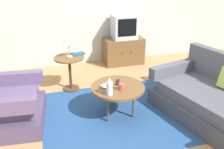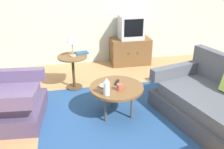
{
  "view_description": "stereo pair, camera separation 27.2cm",
  "coord_description": "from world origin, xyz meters",
  "px_view_note": "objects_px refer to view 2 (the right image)",
  "views": [
    {
      "loc": [
        -0.86,
        -2.84,
        2.06
      ],
      "look_at": [
        0.09,
        0.41,
        0.55
      ],
      "focal_mm": 39.12,
      "sensor_mm": 36.0,
      "label": 1
    },
    {
      "loc": [
        -0.59,
        -2.91,
        2.06
      ],
      "look_at": [
        0.09,
        0.41,
        0.55
      ],
      "focal_mm": 39.12,
      "sensor_mm": 36.0,
      "label": 2
    }
  ],
  "objects_px": {
    "television": "(131,27)",
    "tv_remote_dark": "(117,82)",
    "coffee_table": "(117,89)",
    "book": "(82,53)",
    "couch": "(220,107)",
    "mug": "(120,87)",
    "table_lamp": "(72,39)",
    "bowl": "(105,87)",
    "tv_stand": "(130,51)",
    "armchair": "(4,101)",
    "vase": "(107,87)",
    "side_table": "(73,65)"
  },
  "relations": [
    {
      "from": "side_table",
      "to": "coffee_table",
      "type": "bearing_deg",
      "value": -61.1
    },
    {
      "from": "coffee_table",
      "to": "table_lamp",
      "type": "relative_size",
      "value": 2.0
    },
    {
      "from": "tv_remote_dark",
      "to": "couch",
      "type": "bearing_deg",
      "value": 87.35
    },
    {
      "from": "television",
      "to": "table_lamp",
      "type": "relative_size",
      "value": 1.3
    },
    {
      "from": "armchair",
      "to": "couch",
      "type": "relative_size",
      "value": 0.53
    },
    {
      "from": "armchair",
      "to": "bowl",
      "type": "xyz_separation_m",
      "value": [
        1.41,
        -0.23,
        0.19
      ]
    },
    {
      "from": "mug",
      "to": "bowl",
      "type": "distance_m",
      "value": 0.22
    },
    {
      "from": "coffee_table",
      "to": "table_lamp",
      "type": "height_order",
      "value": "table_lamp"
    },
    {
      "from": "table_lamp",
      "to": "tv_remote_dark",
      "type": "relative_size",
      "value": 2.28
    },
    {
      "from": "side_table",
      "to": "table_lamp",
      "type": "height_order",
      "value": "table_lamp"
    },
    {
      "from": "couch",
      "to": "book",
      "type": "distance_m",
      "value": 2.42
    },
    {
      "from": "television",
      "to": "tv_remote_dark",
      "type": "xyz_separation_m",
      "value": [
        -0.74,
        -1.87,
        -0.37
      ]
    },
    {
      "from": "mug",
      "to": "book",
      "type": "height_order",
      "value": "book"
    },
    {
      "from": "tv_stand",
      "to": "mug",
      "type": "bearing_deg",
      "value": -109.48
    },
    {
      "from": "vase",
      "to": "tv_remote_dark",
      "type": "bearing_deg",
      "value": 56.26
    },
    {
      "from": "couch",
      "to": "coffee_table",
      "type": "height_order",
      "value": "couch"
    },
    {
      "from": "side_table",
      "to": "tv_remote_dark",
      "type": "xyz_separation_m",
      "value": [
        0.6,
        -0.91,
        0.03
      ]
    },
    {
      "from": "bowl",
      "to": "television",
      "type": "bearing_deg",
      "value": 64.83
    },
    {
      "from": "tv_stand",
      "to": "vase",
      "type": "xyz_separation_m",
      "value": [
        -0.95,
        -2.21,
        0.29
      ]
    },
    {
      "from": "television",
      "to": "vase",
      "type": "relative_size",
      "value": 2.04
    },
    {
      "from": "mug",
      "to": "television",
      "type": "bearing_deg",
      "value": 70.42
    },
    {
      "from": "coffee_table",
      "to": "book",
      "type": "distance_m",
      "value": 1.2
    },
    {
      "from": "coffee_table",
      "to": "book",
      "type": "height_order",
      "value": "book"
    },
    {
      "from": "vase",
      "to": "tv_stand",
      "type": "bearing_deg",
      "value": 66.68
    },
    {
      "from": "armchair",
      "to": "bowl",
      "type": "height_order",
      "value": "armchair"
    },
    {
      "from": "vase",
      "to": "book",
      "type": "bearing_deg",
      "value": 98.88
    },
    {
      "from": "tv_stand",
      "to": "bowl",
      "type": "xyz_separation_m",
      "value": [
        -0.95,
        -2.03,
        0.2
      ]
    },
    {
      "from": "side_table",
      "to": "television",
      "type": "distance_m",
      "value": 1.7
    },
    {
      "from": "couch",
      "to": "television",
      "type": "xyz_separation_m",
      "value": [
        -0.58,
        2.52,
        0.57
      ]
    },
    {
      "from": "table_lamp",
      "to": "bowl",
      "type": "xyz_separation_m",
      "value": [
        0.37,
        -1.06,
        -0.42
      ]
    },
    {
      "from": "table_lamp",
      "to": "bowl",
      "type": "distance_m",
      "value": 1.2
    },
    {
      "from": "vase",
      "to": "bowl",
      "type": "height_order",
      "value": "vase"
    },
    {
      "from": "vase",
      "to": "side_table",
      "type": "bearing_deg",
      "value": 107.13
    },
    {
      "from": "tv_stand",
      "to": "armchair",
      "type": "bearing_deg",
      "value": -142.58
    },
    {
      "from": "mug",
      "to": "armchair",
      "type": "bearing_deg",
      "value": 169.04
    },
    {
      "from": "table_lamp",
      "to": "vase",
      "type": "relative_size",
      "value": 1.56
    },
    {
      "from": "side_table",
      "to": "vase",
      "type": "distance_m",
      "value": 1.3
    },
    {
      "from": "mug",
      "to": "coffee_table",
      "type": "bearing_deg",
      "value": 99.64
    },
    {
      "from": "couch",
      "to": "vase",
      "type": "bearing_deg",
      "value": 63.86
    },
    {
      "from": "armchair",
      "to": "book",
      "type": "distance_m",
      "value": 1.55
    },
    {
      "from": "armchair",
      "to": "television",
      "type": "height_order",
      "value": "television"
    },
    {
      "from": "vase",
      "to": "mug",
      "type": "bearing_deg",
      "value": 24.78
    },
    {
      "from": "couch",
      "to": "tv_remote_dark",
      "type": "xyz_separation_m",
      "value": [
        -1.31,
        0.64,
        0.2
      ]
    },
    {
      "from": "side_table",
      "to": "tv_stand",
      "type": "height_order",
      "value": "side_table"
    },
    {
      "from": "mug",
      "to": "tv_remote_dark",
      "type": "distance_m",
      "value": 0.24
    },
    {
      "from": "side_table",
      "to": "table_lamp",
      "type": "bearing_deg",
      "value": 19.44
    },
    {
      "from": "bowl",
      "to": "tv_remote_dark",
      "type": "height_order",
      "value": "bowl"
    },
    {
      "from": "couch",
      "to": "bowl",
      "type": "xyz_separation_m",
      "value": [
        -1.52,
        0.5,
        0.21
      ]
    },
    {
      "from": "tv_stand",
      "to": "table_lamp",
      "type": "xyz_separation_m",
      "value": [
        -1.32,
        -0.98,
        0.62
      ]
    },
    {
      "from": "armchair",
      "to": "bowl",
      "type": "distance_m",
      "value": 1.44
    }
  ]
}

